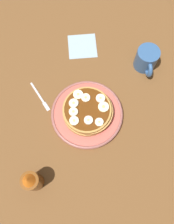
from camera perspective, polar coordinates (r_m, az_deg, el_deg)
name	(u,v)px	position (r cm, az deg, el deg)	size (l,w,h in cm)	color
ground_plane	(87,116)	(84.09, 0.00, -1.00)	(140.00, 140.00, 3.00)	brown
plate	(87,114)	(81.68, 0.00, -0.45)	(25.19, 25.19, 1.94)	#CC594C
pancake_stack	(87,111)	(79.08, 0.04, 0.28)	(17.38, 17.60, 4.51)	#B08448
banana_slice_0	(89,120)	(75.32, 0.53, -2.03)	(2.91, 2.91, 0.99)	#F7E2BE
banana_slice_1	(87,98)	(78.13, -0.05, 3.52)	(3.02, 3.02, 0.77)	beige
banana_slice_2	(104,108)	(77.00, 4.09, 1.03)	(3.60, 3.60, 0.79)	#F6F1B8
banana_slice_3	(73,112)	(76.29, -3.33, 0.01)	(2.99, 2.99, 1.07)	beige
banana_slice_4	(74,121)	(75.46, -3.18, -2.17)	(3.09, 3.09, 0.83)	#EFEFBE
banana_slice_5	(99,122)	(75.33, 3.00, -2.49)	(2.76, 2.76, 0.82)	#F3F0C4
banana_slice_6	(100,98)	(78.15, 3.31, 3.34)	(3.10, 3.10, 0.79)	#FCE6C3
banana_slice_7	(78,95)	(78.65, -2.18, 4.27)	(3.36, 3.36, 0.74)	#FCF2C2
banana_slice_8	(74,103)	(77.40, -3.28, 2.14)	(3.15, 3.15, 0.97)	beige
coffee_mug	(147,59)	(89.98, 14.35, 12.38)	(11.38, 8.10, 8.37)	#33598C
napkin	(82,46)	(95.53, -1.14, 15.80)	(11.00, 11.00, 0.30)	#99B2BF
fork	(41,98)	(86.30, -11.22, 3.38)	(12.01, 6.82, 0.50)	silver
syrup_bottle	(32,181)	(74.51, -13.25, -16.14)	(5.42, 5.42, 12.99)	brown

